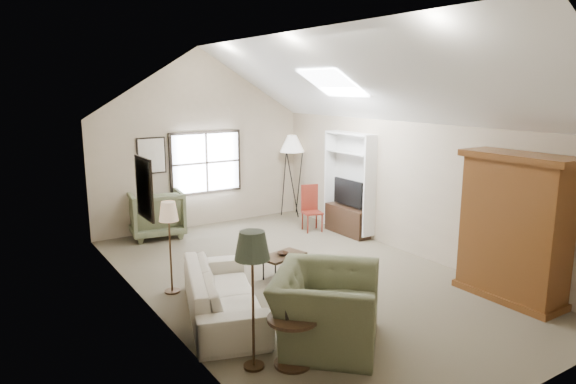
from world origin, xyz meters
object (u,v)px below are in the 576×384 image
sofa (223,293)px  side_table (293,341)px  armchair_near (325,308)px  armchair_far (156,213)px  coffee_table (283,266)px  side_chair (312,208)px  armoire (515,228)px

sofa → side_table: bearing=-158.2°
armchair_near → armchair_far: (-0.22, 5.69, 0.04)m
armchair_near → coffee_table: size_ratio=1.85×
sofa → armchair_near: armchair_near is taller
sofa → coffee_table: size_ratio=3.08×
side_table → side_chair: bearing=52.1°
coffee_table → sofa: bearing=-151.6°
armchair_near → armchair_far: bearing=46.7°
armoire → armchair_far: size_ratio=2.00×
side_chair → side_table: bearing=-113.6°
armchair_far → coffee_table: (0.97, -3.51, -0.31)m
armoire → sofa: 4.37m
armchair_near → coffee_table: bearing=25.4°
armchair_far → side_chair: 3.38m
armoire → side_chair: bearing=94.5°
sofa → coffee_table: (1.50, 0.81, -0.15)m
armoire → side_table: (-3.82, 0.19, -0.80)m
armoire → sofa: size_ratio=0.93×
armchair_far → coffee_table: size_ratio=1.44×
coffee_table → side_table: side_table is taller
sofa → armchair_far: size_ratio=2.14×
armoire → side_chair: 4.66m
armoire → coffee_table: bearing=133.0°
armchair_near → armoire: bearing=-52.8°
armchair_far → side_table: (-0.42, -5.91, -0.21)m
sofa → coffee_table: bearing=-43.4°
coffee_table → armchair_near: bearing=-109.2°
sofa → side_chair: (3.55, 2.83, 0.16)m
sofa → armchair_near: 1.56m
armchair_near → side_chair: side_chair is taller
coffee_table → side_chair: (2.06, 2.02, 0.31)m
armchair_far → side_chair: bearing=162.0°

